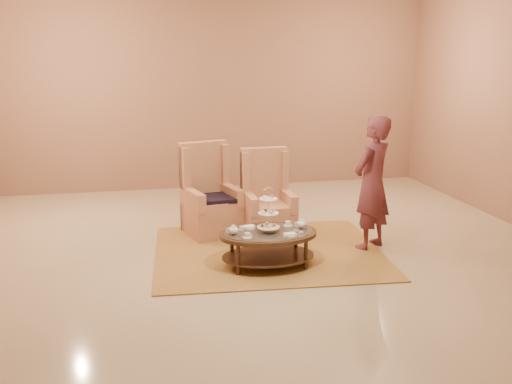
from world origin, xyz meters
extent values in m
plane|color=tan|center=(0.00, 0.00, 0.00)|extent=(8.00, 8.00, 0.00)
cube|color=white|center=(0.00, 0.00, 0.00)|extent=(8.00, 8.00, 0.02)
cube|color=#90684E|center=(0.00, 4.00, 1.75)|extent=(8.00, 0.04, 3.50)
cube|color=#AF8C3E|center=(0.15, 0.21, 0.01)|extent=(3.05, 2.61, 0.02)
cylinder|color=black|center=(-0.37, -0.50, 0.19)|extent=(0.05, 0.05, 0.39)
cylinder|color=black|center=(0.44, -0.49, 0.19)|extent=(0.05, 0.05, 0.39)
cylinder|color=black|center=(-0.38, -0.07, 0.19)|extent=(0.05, 0.05, 0.39)
cylinder|color=black|center=(0.44, -0.07, 0.19)|extent=(0.05, 0.05, 0.39)
cylinder|color=silver|center=(0.03, -0.28, 0.68)|extent=(0.01, 0.01, 0.48)
torus|color=silver|center=(0.03, -0.28, 0.93)|extent=(0.12, 0.01, 0.12)
cylinder|color=silver|center=(0.03, -0.28, 0.50)|extent=(0.27, 0.27, 0.01)
cylinder|color=silver|center=(0.03, -0.28, 0.67)|extent=(0.24, 0.24, 0.01)
cylinder|color=silver|center=(0.03, -0.28, 0.85)|extent=(0.21, 0.21, 0.01)
cylinder|color=#D66F6E|center=(0.11, -0.28, 0.52)|extent=(0.04, 0.04, 0.03)
cylinder|color=#E3B971|center=(0.03, -0.21, 0.52)|extent=(0.04, 0.04, 0.03)
cylinder|color=brown|center=(-0.04, -0.28, 0.52)|extent=(0.04, 0.04, 0.03)
cylinder|color=beige|center=(0.03, -0.36, 0.52)|extent=(0.04, 0.04, 0.03)
ellipsoid|color=#E3B971|center=(0.10, -0.26, 0.69)|extent=(0.04, 0.04, 0.03)
ellipsoid|color=brown|center=(0.01, -0.22, 0.69)|extent=(0.04, 0.04, 0.03)
ellipsoid|color=beige|center=(-0.03, -0.30, 0.69)|extent=(0.04, 0.04, 0.03)
ellipsoid|color=#D66F6E|center=(0.05, -0.35, 0.69)|extent=(0.04, 0.04, 0.03)
cube|color=brown|center=(0.08, -0.25, 0.86)|extent=(0.04, 0.03, 0.02)
cube|color=beige|center=(0.00, -0.23, 0.86)|extent=(0.04, 0.03, 0.02)
cube|color=#D66F6E|center=(-0.02, -0.32, 0.86)|extent=(0.04, 0.03, 0.02)
cube|color=#E3B971|center=(0.07, -0.33, 0.86)|extent=(0.04, 0.03, 0.02)
ellipsoid|color=silver|center=(-0.39, -0.30, 0.49)|extent=(0.12, 0.12, 0.09)
cylinder|color=silver|center=(-0.39, -0.30, 0.54)|extent=(0.05, 0.05, 0.01)
sphere|color=silver|center=(-0.39, -0.30, 0.56)|extent=(0.02, 0.02, 0.02)
cone|color=silver|center=(-0.32, -0.30, 0.50)|extent=(0.07, 0.02, 0.05)
torus|color=silver|center=(-0.45, -0.30, 0.49)|extent=(0.07, 0.01, 0.07)
ellipsoid|color=silver|center=(0.46, -0.23, 0.49)|extent=(0.12, 0.12, 0.09)
cylinder|color=silver|center=(0.46, -0.23, 0.54)|extent=(0.05, 0.05, 0.01)
sphere|color=silver|center=(0.46, -0.23, 0.56)|extent=(0.02, 0.02, 0.02)
cone|color=silver|center=(0.53, -0.23, 0.50)|extent=(0.07, 0.02, 0.05)
torus|color=silver|center=(0.40, -0.23, 0.49)|extent=(0.07, 0.01, 0.07)
cylinder|color=silver|center=(-0.26, -0.46, 0.45)|extent=(0.11, 0.11, 0.01)
cylinder|color=silver|center=(-0.26, -0.46, 0.48)|extent=(0.06, 0.06, 0.05)
torus|color=silver|center=(-0.22, -0.46, 0.48)|extent=(0.03, 0.01, 0.03)
cylinder|color=silver|center=(0.32, -0.11, 0.45)|extent=(0.11, 0.11, 0.01)
cylinder|color=silver|center=(0.32, -0.11, 0.48)|extent=(0.06, 0.06, 0.05)
torus|color=silver|center=(0.36, -0.11, 0.48)|extent=(0.03, 0.01, 0.03)
cylinder|color=silver|center=(-0.16, -0.09, 0.45)|extent=(0.16, 0.16, 0.01)
cube|color=beige|center=(-0.16, -0.09, 0.46)|extent=(0.15, 0.12, 0.02)
cylinder|color=silver|center=(0.25, -0.48, 0.45)|extent=(0.16, 0.16, 0.01)
cube|color=beige|center=(0.25, -0.48, 0.46)|extent=(0.15, 0.12, 0.02)
cylinder|color=silver|center=(-0.28, -0.19, 0.47)|extent=(0.04, 0.04, 0.06)
cylinder|color=silver|center=(0.40, -0.42, 0.45)|extent=(0.05, 0.05, 0.01)
cylinder|color=#D66F6E|center=(0.40, -0.42, 0.46)|extent=(0.04, 0.04, 0.01)
cylinder|color=silver|center=(0.36, -0.33, 0.45)|extent=(0.05, 0.05, 0.01)
cylinder|color=brown|center=(0.36, -0.33, 0.46)|extent=(0.04, 0.04, 0.01)
cylinder|color=silver|center=(-0.34, -0.11, 0.45)|extent=(0.05, 0.05, 0.01)
cylinder|color=beige|center=(-0.34, -0.11, 0.46)|extent=(0.04, 0.04, 0.01)
cube|color=tan|center=(-0.46, 1.12, 0.21)|extent=(0.85, 0.85, 0.42)
cube|color=tan|center=(-0.45, 1.07, 0.46)|extent=(0.72, 0.72, 0.10)
cube|color=tan|center=(-0.54, 1.40, 0.64)|extent=(0.70, 0.32, 1.29)
cube|color=tan|center=(-0.81, 1.28, 0.94)|extent=(0.15, 0.24, 0.59)
cube|color=tan|center=(-0.24, 1.44, 0.94)|extent=(0.15, 0.24, 0.59)
cube|color=tan|center=(-0.72, 1.00, 0.54)|extent=(0.28, 0.63, 0.26)
cube|color=tan|center=(-0.17, 1.15, 0.54)|extent=(0.28, 0.63, 0.26)
cube|color=black|center=(-0.44, 1.04, 0.53)|extent=(0.60, 0.56, 0.06)
cube|color=tan|center=(0.29, 0.82, 0.20)|extent=(0.68, 0.68, 0.40)
cube|color=tan|center=(0.29, 0.77, 0.44)|extent=(0.58, 0.58, 0.09)
cube|color=tan|center=(0.28, 1.09, 0.61)|extent=(0.66, 0.15, 1.22)
cube|color=tan|center=(0.00, 1.04, 0.89)|extent=(0.10, 0.21, 0.56)
cube|color=tan|center=(0.57, 1.06, 0.89)|extent=(0.10, 0.21, 0.56)
cube|color=tan|center=(0.02, 0.76, 0.52)|extent=(0.13, 0.60, 0.24)
cube|color=tan|center=(0.57, 0.78, 0.52)|extent=(0.13, 0.60, 0.24)
imported|color=brown|center=(1.50, 0.11, 0.88)|extent=(0.77, 0.71, 1.76)
camera|label=1|loc=(-1.45, -6.59, 2.55)|focal=40.00mm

